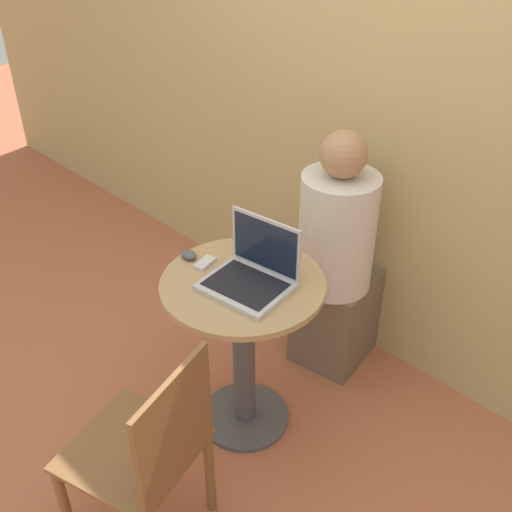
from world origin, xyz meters
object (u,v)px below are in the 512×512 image
laptop (252,273)px  person_seated (339,271)px  chair_empty (148,455)px  cell_phone (205,263)px

laptop → person_seated: bearing=92.5°
laptop → chair_empty: laptop is taller
cell_phone → chair_empty: size_ratio=0.12×
laptop → person_seated: size_ratio=0.28×
cell_phone → chair_empty: bearing=-58.5°
cell_phone → person_seated: size_ratio=0.09×
person_seated → chair_empty: bearing=-82.5°
cell_phone → laptop: bearing=10.2°
cell_phone → person_seated: (0.19, 0.63, -0.25)m
cell_phone → chair_empty: (0.35, -0.57, -0.31)m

